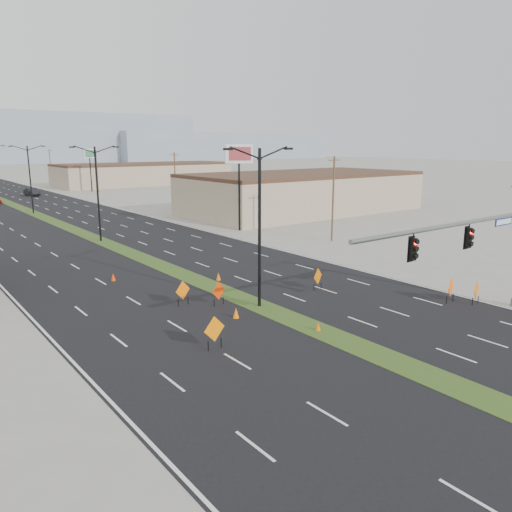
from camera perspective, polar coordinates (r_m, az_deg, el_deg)
ground at (r=24.65m, az=18.17°, el=-12.51°), size 600.00×600.00×0.00m
building_se_near at (r=78.24m, az=5.32°, el=7.11°), size 36.00×18.00×5.50m
building_se_far at (r=135.02m, az=-12.60°, el=9.06°), size 44.00×16.00×5.00m
mesa_east at (r=361.77m, az=-4.14°, el=12.41°), size 160.00×50.00×18.00m
signal_mast at (r=31.31m, az=24.72°, el=1.50°), size 16.30×0.60×8.00m
streetlight_0 at (r=31.05m, az=0.40°, el=3.75°), size 5.15×0.24×10.02m
streetlight_1 at (r=55.73m, az=-17.66°, el=7.11°), size 5.15×0.24×10.02m
streetlight_2 at (r=82.56m, az=-24.42°, el=8.19°), size 5.15×0.24×10.02m
utility_pole_0 at (r=54.07m, az=8.80°, el=6.61°), size 1.60×0.20×9.00m
utility_pole_1 at (r=82.19m, az=-9.23°, el=8.61°), size 1.60×0.20×9.00m
utility_pole_2 at (r=114.18m, az=-17.71°, el=9.27°), size 1.60×0.20×9.00m
utility_pole_3 at (r=147.55m, az=-22.43°, el=9.55°), size 1.60×0.20×9.00m
car_mid at (r=111.58m, az=-24.24°, el=6.69°), size 2.31×4.97×1.58m
construction_sign_0 at (r=25.54m, az=-4.77°, el=-8.43°), size 1.33×0.23×1.78m
construction_sign_1 at (r=32.29m, az=-4.30°, el=-4.09°), size 1.16×0.40×1.60m
construction_sign_2 at (r=32.54m, az=-8.37°, el=-4.01°), size 1.20×0.39×1.65m
construction_sign_3 at (r=35.94m, az=7.08°, el=-2.41°), size 1.14×0.45×1.60m
construction_sign_4 at (r=35.17m, az=21.37°, el=-3.42°), size 1.24×0.45×1.72m
construction_sign_5 at (r=35.51m, az=23.88°, el=-3.63°), size 1.15×0.38×1.59m
cone_0 at (r=30.14m, az=-2.31°, el=-6.53°), size 0.43×0.43×0.65m
cone_1 at (r=28.32m, az=7.11°, el=-8.01°), size 0.41×0.41×0.55m
cone_2 at (r=38.40m, az=-4.32°, el=-2.35°), size 0.42×0.42×0.61m
cone_3 at (r=39.66m, az=-16.00°, el=-2.34°), size 0.45×0.45×0.61m
pole_sign_east_near at (r=59.91m, az=-1.95°, el=10.91°), size 3.25×1.51×10.26m
pole_sign_east_far at (r=116.58m, az=-18.48°, el=10.70°), size 2.97×1.38×9.29m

